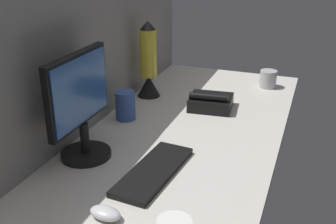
{
  "coord_description": "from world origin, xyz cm",
  "views": [
    {
      "loc": [
        -140.33,
        -48.82,
        72.94
      ],
      "look_at": [
        -11.5,
        0.0,
        14.0
      ],
      "focal_mm": 44.1,
      "sensor_mm": 36.0,
      "label": 1
    }
  ],
  "objects_px": {
    "mouse": "(105,213)",
    "mug_ceramic_blue": "(126,105)",
    "mug_steel": "(268,79)",
    "monitor": "(80,104)",
    "keyboard": "(154,171)",
    "lava_lamp": "(148,65)",
    "desk_phone": "(211,102)"
  },
  "relations": [
    {
      "from": "mug_steel",
      "to": "lava_lamp",
      "type": "bearing_deg",
      "value": 121.93
    },
    {
      "from": "mug_steel",
      "to": "mug_ceramic_blue",
      "type": "distance_m",
      "value": 0.81
    },
    {
      "from": "mouse",
      "to": "keyboard",
      "type": "bearing_deg",
      "value": -1.41
    },
    {
      "from": "mug_ceramic_blue",
      "to": "lava_lamp",
      "type": "height_order",
      "value": "lava_lamp"
    },
    {
      "from": "monitor",
      "to": "keyboard",
      "type": "xyz_separation_m",
      "value": [
        -0.03,
        -0.28,
        -0.19
      ]
    },
    {
      "from": "mouse",
      "to": "desk_phone",
      "type": "relative_size",
      "value": 0.46
    },
    {
      "from": "lava_lamp",
      "to": "desk_phone",
      "type": "height_order",
      "value": "lava_lamp"
    },
    {
      "from": "mouse",
      "to": "lava_lamp",
      "type": "xyz_separation_m",
      "value": [
        0.93,
        0.26,
        0.14
      ]
    },
    {
      "from": "mug_steel",
      "to": "monitor",
      "type": "bearing_deg",
      "value": 152.31
    },
    {
      "from": "monitor",
      "to": "desk_phone",
      "type": "height_order",
      "value": "monitor"
    },
    {
      "from": "keyboard",
      "to": "mug_steel",
      "type": "bearing_deg",
      "value": -8.25
    },
    {
      "from": "keyboard",
      "to": "mug_ceramic_blue",
      "type": "height_order",
      "value": "mug_ceramic_blue"
    },
    {
      "from": "mug_ceramic_blue",
      "to": "desk_phone",
      "type": "bearing_deg",
      "value": -52.74
    },
    {
      "from": "mouse",
      "to": "mug_steel",
      "type": "relative_size",
      "value": 1.07
    },
    {
      "from": "keyboard",
      "to": "desk_phone",
      "type": "bearing_deg",
      "value": 2.15
    },
    {
      "from": "lava_lamp",
      "to": "monitor",
      "type": "bearing_deg",
      "value": -178.09
    },
    {
      "from": "mouse",
      "to": "desk_phone",
      "type": "distance_m",
      "value": 0.88
    },
    {
      "from": "mouse",
      "to": "mug_steel",
      "type": "bearing_deg",
      "value": -5.66
    },
    {
      "from": "mouse",
      "to": "mug_ceramic_blue",
      "type": "xyz_separation_m",
      "value": [
        0.64,
        0.25,
        0.05
      ]
    },
    {
      "from": "monitor",
      "to": "mug_ceramic_blue",
      "type": "xyz_separation_m",
      "value": [
        0.35,
        0.0,
        -0.14
      ]
    },
    {
      "from": "monitor",
      "to": "lava_lamp",
      "type": "height_order",
      "value": "monitor"
    },
    {
      "from": "monitor",
      "to": "mug_steel",
      "type": "height_order",
      "value": "monitor"
    },
    {
      "from": "mug_ceramic_blue",
      "to": "lava_lamp",
      "type": "xyz_separation_m",
      "value": [
        0.29,
        0.02,
        0.09
      ]
    },
    {
      "from": "keyboard",
      "to": "mouse",
      "type": "distance_m",
      "value": 0.27
    },
    {
      "from": "mouse",
      "to": "lava_lamp",
      "type": "bearing_deg",
      "value": 22.12
    },
    {
      "from": "mouse",
      "to": "monitor",
      "type": "bearing_deg",
      "value": 46.11
    },
    {
      "from": "mug_steel",
      "to": "desk_phone",
      "type": "bearing_deg",
      "value": 152.25
    },
    {
      "from": "mug_steel",
      "to": "desk_phone",
      "type": "height_order",
      "value": "mug_steel"
    },
    {
      "from": "mug_steel",
      "to": "desk_phone",
      "type": "xyz_separation_m",
      "value": [
        -0.39,
        0.2,
        -0.01
      ]
    },
    {
      "from": "lava_lamp",
      "to": "desk_phone",
      "type": "bearing_deg",
      "value": -99.5
    },
    {
      "from": "mouse",
      "to": "desk_phone",
      "type": "bearing_deg",
      "value": 2.1
    },
    {
      "from": "monitor",
      "to": "keyboard",
      "type": "bearing_deg",
      "value": -95.24
    }
  ]
}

